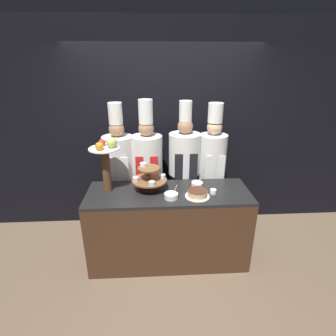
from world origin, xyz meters
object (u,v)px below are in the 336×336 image
cup_white (213,191)px  chef_right (212,166)px  fruit_pedestal (106,158)px  cake_round (197,194)px  chef_left (120,169)px  tiered_stand (149,178)px  serving_bowl_far (197,184)px  chef_center_right (184,167)px  chef_center_left (147,168)px  serving_bowl_near (171,196)px

cup_white → chef_right: chef_right is taller
fruit_pedestal → chef_right: chef_right is taller
cake_round → chef_left: size_ratio=0.15×
tiered_stand → cup_white: size_ratio=5.71×
serving_bowl_far → chef_center_right: (-0.11, 0.42, 0.05)m
serving_bowl_far → chef_left: size_ratio=0.09×
cake_round → cup_white: cake_round is taller
chef_center_right → chef_right: (0.37, -0.00, 0.01)m
chef_center_left → chef_right: chef_center_left is taller
serving_bowl_far → chef_center_right: bearing=104.3°
serving_bowl_near → chef_right: chef_right is taller
chef_center_right → chef_left: bearing=-180.0°
serving_bowl_far → cup_white: bearing=-51.5°
tiered_stand → fruit_pedestal: (-0.46, 0.00, 0.24)m
serving_bowl_near → chef_center_left: chef_center_left is taller
cup_white → chef_left: (-1.10, 0.60, 0.04)m
fruit_pedestal → serving_bowl_far: bearing=2.5°
tiered_stand → fruit_pedestal: size_ratio=0.64×
serving_bowl_near → fruit_pedestal: bearing=162.1°
fruit_pedestal → serving_bowl_far: (1.02, 0.04, -0.36)m
tiered_stand → chef_left: bearing=130.1°
tiered_stand → chef_center_left: bearing=93.4°
cup_white → tiered_stand: bearing=168.6°
fruit_pedestal → serving_bowl_near: (0.69, -0.22, -0.36)m
serving_bowl_far → chef_center_left: chef_center_left is taller
fruit_pedestal → chef_center_right: 1.07m
cake_round → chef_center_right: bearing=95.9°
chef_center_right → tiered_stand: bearing=-134.5°
serving_bowl_far → chef_center_left: size_ratio=0.08×
serving_bowl_near → chef_left: bearing=132.4°
serving_bowl_near → chef_center_left: 0.73m
tiered_stand → chef_right: bearing=29.3°
serving_bowl_near → chef_left: size_ratio=0.09×
tiered_stand → chef_center_right: bearing=45.5°
tiered_stand → chef_left: chef_left is taller
serving_bowl_far → chef_center_left: bearing=144.7°
chef_left → chef_right: size_ratio=1.01×
cup_white → chef_left: 1.25m
chef_center_right → serving_bowl_near: bearing=-107.6°
chef_right → fruit_pedestal: bearing=-160.2°
fruit_pedestal → chef_right: bearing=19.8°
chef_left → chef_center_right: chef_center_right is taller
serving_bowl_far → tiered_stand: bearing=-175.4°
chef_left → chef_center_right: bearing=0.0°
serving_bowl_far → chef_right: 0.49m
fruit_pedestal → serving_bowl_near: 0.81m
chef_center_left → chef_right: (0.85, -0.00, 0.01)m
serving_bowl_near → serving_bowl_far: 0.42m
tiered_stand → cake_round: (0.52, -0.20, -0.11)m
cake_round → chef_left: chef_left is taller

